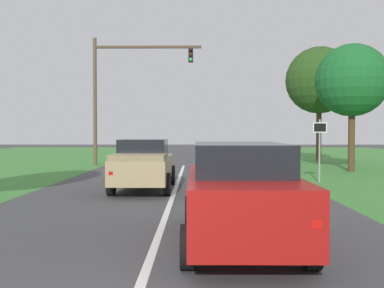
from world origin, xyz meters
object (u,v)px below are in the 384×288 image
at_px(oak_tree_right, 319,80).
at_px(red_suv_near, 239,191).
at_px(traffic_light, 121,82).
at_px(keep_moving_sign, 320,142).
at_px(pickup_truck_lead, 144,164).
at_px(extra_tree_1, 352,81).

bearing_deg(oak_tree_right, red_suv_near, -109.54).
height_order(traffic_light, keep_moving_sign, traffic_light).
height_order(traffic_light, oak_tree_right, traffic_light).
height_order(red_suv_near, traffic_light, traffic_light).
relative_size(red_suv_near, traffic_light, 0.59).
relative_size(red_suv_near, oak_tree_right, 0.61).
bearing_deg(pickup_truck_lead, extra_tree_1, 36.29).
height_order(red_suv_near, extra_tree_1, extra_tree_1).
distance_m(pickup_truck_lead, oak_tree_right, 18.06).
bearing_deg(red_suv_near, oak_tree_right, 70.46).
distance_m(pickup_truck_lead, traffic_light, 13.39).
distance_m(red_suv_near, pickup_truck_lead, 8.33).
xyz_separation_m(red_suv_near, pickup_truck_lead, (-2.80, 7.85, -0.06)).
xyz_separation_m(pickup_truck_lead, extra_tree_1, (10.59, 7.78, 4.07)).
distance_m(traffic_light, extra_tree_1, 14.29).
relative_size(traffic_light, oak_tree_right, 1.03).
distance_m(red_suv_near, extra_tree_1, 17.91).
xyz_separation_m(traffic_light, keep_moving_sign, (10.31, -9.71, -3.72)).
height_order(pickup_truck_lead, extra_tree_1, extra_tree_1).
bearing_deg(extra_tree_1, oak_tree_right, 90.73).
bearing_deg(oak_tree_right, pickup_truck_lead, -127.15).
relative_size(oak_tree_right, extra_tree_1, 1.15).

